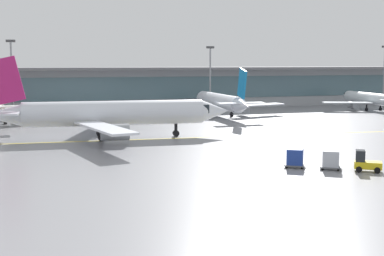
# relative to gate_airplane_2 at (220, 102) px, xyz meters

# --- Properties ---
(ground_plane) EXTENTS (400.00, 400.00, 0.00)m
(ground_plane) POSITION_rel_gate_airplane_2_xyz_m (-18.44, -59.94, -2.93)
(ground_plane) COLOR gray
(taxiway_centreline_stripe) EXTENTS (109.65, 9.54, 0.01)m
(taxiway_centreline_stripe) POSITION_rel_gate_airplane_2_xyz_m (-25.13, -26.31, -2.93)
(taxiway_centreline_stripe) COLOR yellow
(taxiway_centreline_stripe) RESTS_ON ground_plane
(terminal_concourse) EXTENTS (199.33, 11.00, 9.60)m
(terminal_concourse) POSITION_rel_gate_airplane_2_xyz_m (-18.44, 21.91, 1.99)
(terminal_concourse) COLOR #9EA3A8
(terminal_concourse) RESTS_ON ground_plane
(gate_airplane_2) EXTENTS (27.44, 29.45, 9.77)m
(gate_airplane_2) POSITION_rel_gate_airplane_2_xyz_m (0.00, 0.00, 0.00)
(gate_airplane_2) COLOR silver
(gate_airplane_2) RESTS_ON ground_plane
(gate_airplane_3) EXTENTS (23.88, 25.75, 8.53)m
(gate_airplane_3) POSITION_rel_gate_airplane_2_xyz_m (37.17, 2.33, -0.37)
(gate_airplane_3) COLOR white
(gate_airplane_3) RESTS_ON ground_plane
(taxiing_regional_jet) EXTENTS (35.10, 32.52, 11.62)m
(taxiing_regional_jet) POSITION_rel_gate_airplane_2_xyz_m (-25.58, -24.27, 0.55)
(taxiing_regional_jet) COLOR silver
(taxiing_regional_jet) RESTS_ON ground_plane
(baggage_tug) EXTENTS (2.94, 2.62, 2.10)m
(baggage_tug) POSITION_rel_gate_airplane_2_xyz_m (-5.43, -54.79, -2.04)
(baggage_tug) COLOR yellow
(baggage_tug) RESTS_ON ground_plane
(cargo_dolly_lead) EXTENTS (2.63, 2.50, 1.94)m
(cargo_dolly_lead) POSITION_rel_gate_airplane_2_xyz_m (-8.20, -52.93, -1.88)
(cargo_dolly_lead) COLOR #595B60
(cargo_dolly_lead) RESTS_ON ground_plane
(cargo_dolly_trailing) EXTENTS (2.63, 2.50, 1.94)m
(cargo_dolly_trailing) POSITION_rel_gate_airplane_2_xyz_m (-11.16, -50.96, -1.88)
(cargo_dolly_trailing) COLOR #595B60
(cargo_dolly_trailing) RESTS_ON ground_plane
(apron_light_mast_1) EXTENTS (1.80, 0.36, 15.14)m
(apron_light_mast_1) POSITION_rel_gate_airplane_2_xyz_m (-39.25, 12.28, 5.33)
(apron_light_mast_1) COLOR gray
(apron_light_mast_1) RESTS_ON ground_plane
(apron_light_mast_2) EXTENTS (1.80, 0.36, 14.29)m
(apron_light_mast_2) POSITION_rel_gate_airplane_2_xyz_m (2.77, 13.47, 4.90)
(apron_light_mast_2) COLOR gray
(apron_light_mast_2) RESTS_ON ground_plane
(apron_light_mast_3) EXTENTS (1.80, 0.36, 14.82)m
(apron_light_mast_3) POSITION_rel_gate_airplane_2_xyz_m (48.52, 12.88, 5.17)
(apron_light_mast_3) COLOR gray
(apron_light_mast_3) RESTS_ON ground_plane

